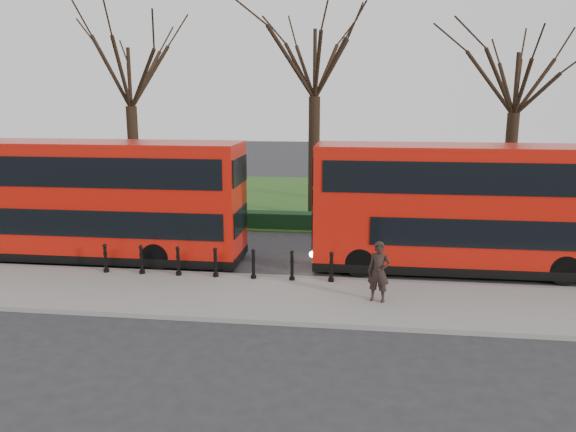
# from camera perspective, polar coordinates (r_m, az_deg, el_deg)

# --- Properties ---
(ground) EXTENTS (120.00, 120.00, 0.00)m
(ground) POSITION_cam_1_polar(r_m,az_deg,el_deg) (21.18, -5.16, -5.44)
(ground) COLOR #28282B
(ground) RESTS_ON ground
(pavement) EXTENTS (60.00, 4.00, 0.15)m
(pavement) POSITION_cam_1_polar(r_m,az_deg,el_deg) (18.40, -7.20, -8.00)
(pavement) COLOR gray
(pavement) RESTS_ON ground
(kerb) EXTENTS (60.00, 0.25, 0.16)m
(kerb) POSITION_cam_1_polar(r_m,az_deg,el_deg) (20.23, -5.78, -6.08)
(kerb) COLOR slate
(kerb) RESTS_ON ground
(grass_verge) EXTENTS (60.00, 18.00, 0.06)m
(grass_verge) POSITION_cam_1_polar(r_m,az_deg,el_deg) (35.55, 0.07, 1.84)
(grass_verge) COLOR #2D521B
(grass_verge) RESTS_ON ground
(hedge) EXTENTS (60.00, 0.90, 0.80)m
(hedge) POSITION_cam_1_polar(r_m,az_deg,el_deg) (27.53, -2.12, -0.42)
(hedge) COLOR black
(hedge) RESTS_ON ground
(yellow_line_outer) EXTENTS (60.00, 0.10, 0.01)m
(yellow_line_outer) POSITION_cam_1_polar(r_m,az_deg,el_deg) (20.53, -5.58, -6.01)
(yellow_line_outer) COLOR yellow
(yellow_line_outer) RESTS_ON ground
(yellow_line_inner) EXTENTS (60.00, 0.10, 0.01)m
(yellow_line_inner) POSITION_cam_1_polar(r_m,az_deg,el_deg) (20.71, -5.46, -5.84)
(yellow_line_inner) COLOR yellow
(yellow_line_inner) RESTS_ON ground
(tree_left) EXTENTS (6.77, 6.77, 10.58)m
(tree_left) POSITION_cam_1_polar(r_m,az_deg,el_deg) (32.24, -15.84, 14.01)
(tree_left) COLOR black
(tree_left) RESTS_ON ground
(tree_mid) EXTENTS (7.38, 7.38, 11.53)m
(tree_mid) POSITION_cam_1_polar(r_m,az_deg,el_deg) (29.87, 2.75, 15.96)
(tree_mid) COLOR black
(tree_mid) RESTS_ON ground
(tree_right) EXTENTS (6.45, 6.45, 10.07)m
(tree_right) POSITION_cam_1_polar(r_m,az_deg,el_deg) (30.65, 22.22, 13.01)
(tree_right) COLOR black
(tree_right) RESTS_ON ground
(bollard_row) EXTENTS (8.25, 0.15, 1.00)m
(bollard_row) POSITION_cam_1_polar(r_m,az_deg,el_deg) (19.85, -7.38, -4.75)
(bollard_row) COLOR black
(bollard_row) RESTS_ON pavement
(bus_lead) EXTENTS (11.70, 2.68, 4.65)m
(bus_lead) POSITION_cam_1_polar(r_m,az_deg,el_deg) (23.18, -19.15, 1.44)
(bus_lead) COLOR red
(bus_lead) RESTS_ON ground
(bus_rear) EXTENTS (11.68, 2.68, 4.65)m
(bus_rear) POSITION_cam_1_polar(r_m,az_deg,el_deg) (21.44, 18.50, 0.64)
(bus_rear) COLOR red
(bus_rear) RESTS_ON ground
(pedestrian) EXTENTS (0.78, 0.62, 1.89)m
(pedestrian) POSITION_cam_1_polar(r_m,az_deg,el_deg) (17.48, 9.21, -5.61)
(pedestrian) COLOR black
(pedestrian) RESTS_ON pavement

